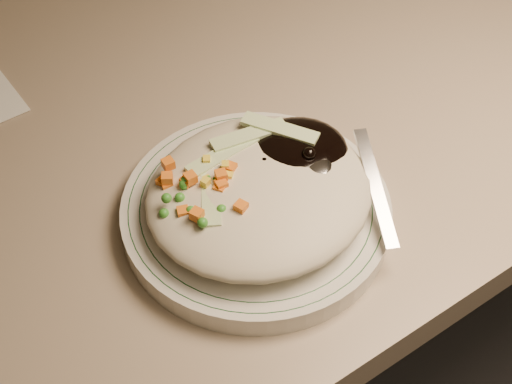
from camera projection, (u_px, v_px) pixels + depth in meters
desk at (215, 200)px, 0.90m from camera, size 1.40×0.70×0.74m
plate at (256, 212)px, 0.61m from camera, size 0.23×0.23×0.02m
plate_rim at (256, 204)px, 0.61m from camera, size 0.22×0.22×0.00m
meal at (261, 186)px, 0.59m from camera, size 0.21×0.19×0.05m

